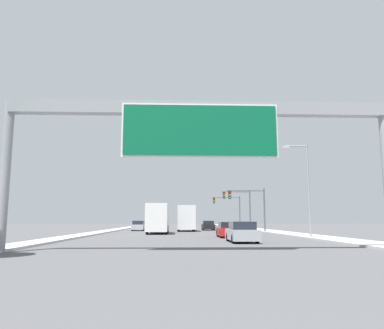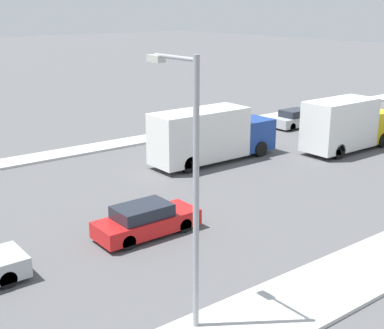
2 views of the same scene
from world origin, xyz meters
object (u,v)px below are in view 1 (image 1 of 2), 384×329
object	(u,v)px
car_near_left	(208,226)
traffic_light_near_intersection	(251,202)
traffic_light_far_intersection	(230,206)
sign_gantry	(200,129)
truck_box_primary	(186,218)
truck_box_secondary	(158,219)
street_lamp_right	(305,182)
car_mid_left	(242,232)
car_near_right	(228,230)
traffic_light_mid_block	(241,203)
car_mid_center	(139,226)

from	to	relation	value
car_near_left	traffic_light_near_intersection	distance (m)	10.89
traffic_light_far_intersection	sign_gantry	bearing A→B (deg)	-99.65
truck_box_primary	truck_box_secondary	size ratio (longest dim) A/B	0.83
traffic_light_far_intersection	street_lamp_right	size ratio (longest dim) A/B	0.72
sign_gantry	car_near_left	xyz separation A→B (m)	(3.50, 39.18, -5.65)
car_mid_left	car_near_right	distance (m)	7.78
sign_gantry	traffic_light_far_intersection	size ratio (longest dim) A/B	3.41
sign_gantry	car_near_right	world-z (taller)	sign_gantry
sign_gantry	street_lamp_right	world-z (taller)	street_lamp_right
car_near_right	car_near_left	distance (m)	23.21
traffic_light_mid_block	sign_gantry	bearing A→B (deg)	-102.40
truck_box_primary	traffic_light_mid_block	world-z (taller)	traffic_light_mid_block
car_near_left	car_mid_left	bearing A→B (deg)	-90.00
truck_box_primary	traffic_light_far_intersection	bearing A→B (deg)	61.69
car_near_left	sign_gantry	bearing A→B (deg)	-95.10
car_mid_center	car_mid_left	xyz separation A→B (m)	(10.50, -29.06, 0.01)
sign_gantry	car_mid_left	size ratio (longest dim) A/B	4.43
car_mid_center	traffic_light_mid_block	xyz separation A→B (m)	(15.82, 2.84, 3.58)
traffic_light_far_intersection	street_lamp_right	xyz separation A→B (m)	(1.56, -36.77, 0.77)
sign_gantry	traffic_light_mid_block	xyz separation A→B (m)	(8.82, 40.10, -2.07)
car_near_left	traffic_light_far_intersection	xyz separation A→B (m)	(5.01, 10.91, 3.42)
sign_gantry	traffic_light_near_intersection	xyz separation A→B (m)	(8.55, 30.10, -2.40)
truck_box_primary	car_near_left	bearing A→B (deg)	54.40
traffic_light_near_intersection	car_mid_center	bearing A→B (deg)	155.29
sign_gantry	car_mid_left	world-z (taller)	sign_gantry
car_mid_center	traffic_light_far_intersection	world-z (taller)	traffic_light_far_intersection
car_near_left	truck_box_secondary	distance (m)	15.57
sign_gantry	car_near_right	size ratio (longest dim) A/B	4.42
sign_gantry	car_near_left	bearing A→B (deg)	84.90
traffic_light_mid_block	traffic_light_far_intersection	xyz separation A→B (m)	(-0.30, 10.00, -0.16)
sign_gantry	traffic_light_near_intersection	size ratio (longest dim) A/B	3.56
truck_box_primary	street_lamp_right	xyz separation A→B (m)	(10.08, -20.96, 3.08)
truck_box_secondary	traffic_light_near_intersection	xyz separation A→B (m)	(12.05, 4.79, 2.21)
traffic_light_mid_block	street_lamp_right	size ratio (longest dim) A/B	0.76
sign_gantry	traffic_light_mid_block	size ratio (longest dim) A/B	3.23
truck_box_secondary	street_lamp_right	distance (m)	18.38
traffic_light_near_intersection	traffic_light_mid_block	world-z (taller)	traffic_light_mid_block
car_mid_center	car_near_left	bearing A→B (deg)	10.40
car_mid_left	car_near_right	world-z (taller)	car_mid_left
traffic_light_near_intersection	truck_box_primary	bearing A→B (deg)	153.86
sign_gantry	car_mid_left	xyz separation A→B (m)	(3.50, 8.20, -5.63)
car_mid_center	truck_box_secondary	distance (m)	12.49
car_mid_left	truck_box_secondary	size ratio (longest dim) A/B	0.53
truck_box_secondary	traffic_light_near_intersection	world-z (taller)	traffic_light_near_intersection
car_mid_center	car_near_right	xyz separation A→B (m)	(10.50, -21.28, -0.02)
car_near_left	traffic_light_near_intersection	size ratio (longest dim) A/B	0.79
traffic_light_mid_block	car_near_right	bearing A→B (deg)	-102.43
car_near_right	sign_gantry	bearing A→B (deg)	-102.36
car_mid_left	car_near_left	size ratio (longest dim) A/B	1.02
car_near_left	traffic_light_far_intersection	bearing A→B (deg)	65.33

